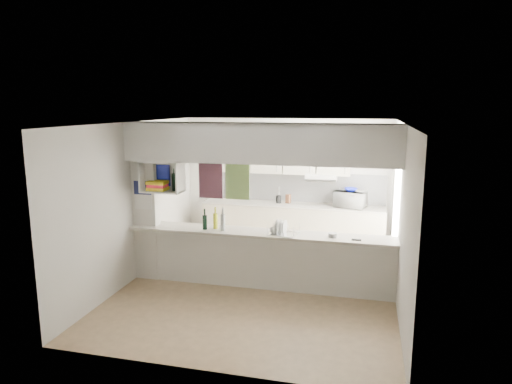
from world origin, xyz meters
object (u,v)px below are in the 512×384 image
(dish_rack, at_px, (283,228))
(wine_bottles, at_px, (215,221))
(bowl, at_px, (351,190))
(microwave, at_px, (351,199))

(dish_rack, distance_m, wine_bottles, 1.10)
(bowl, bearing_deg, microwave, 83.38)
(microwave, bearing_deg, wine_bottles, 62.00)
(microwave, bearing_deg, bowl, 98.86)
(dish_rack, height_order, wine_bottles, wine_bottles)
(wine_bottles, bearing_deg, microwave, 46.53)
(bowl, xyz_separation_m, wine_bottles, (-2.02, -2.12, -0.22))
(microwave, distance_m, bowl, 0.19)
(bowl, bearing_deg, wine_bottles, -133.71)
(bowl, xyz_separation_m, dish_rack, (-0.92, -2.12, -0.26))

